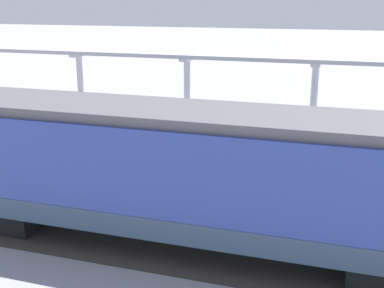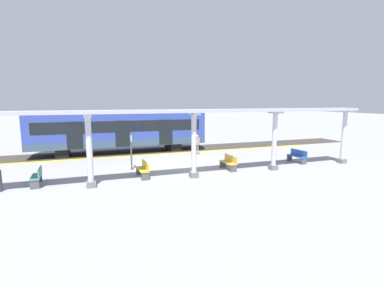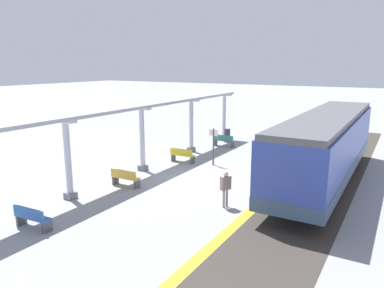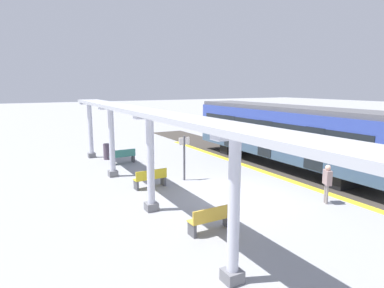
# 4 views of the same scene
# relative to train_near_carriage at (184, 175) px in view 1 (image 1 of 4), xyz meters

# --- Properties ---
(ground_plane) EXTENTS (176.00, 176.00, 0.00)m
(ground_plane) POSITION_rel_train_near_carriage_xyz_m (5.62, 3.00, -1.83)
(ground_plane) COLOR gray
(tactile_edge_strip) EXTENTS (0.43, 26.82, 0.01)m
(tactile_edge_strip) POSITION_rel_train_near_carriage_xyz_m (1.81, 3.00, -1.83)
(tactile_edge_strip) COLOR gold
(tactile_edge_strip) RESTS_ON ground
(trackbed) EXTENTS (3.20, 38.82, 0.01)m
(trackbed) POSITION_rel_train_near_carriage_xyz_m (-0.01, 3.00, -1.83)
(trackbed) COLOR #38332D
(trackbed) RESTS_ON ground
(train_near_carriage) EXTENTS (2.65, 13.69, 3.48)m
(train_near_carriage) POSITION_rel_train_near_carriage_xyz_m (0.00, 0.00, 0.00)
(train_near_carriage) COLOR #2E4299
(train_near_carriage) RESTS_ON ground
(canopy_pillar_second) EXTENTS (1.10, 0.44, 3.56)m
(canopy_pillar_second) POSITION_rel_train_near_carriage_xyz_m (9.21, -2.40, -0.03)
(canopy_pillar_second) COLOR slate
(canopy_pillar_second) RESTS_ON ground
(canopy_pillar_third) EXTENTS (1.10, 0.44, 3.56)m
(canopy_pillar_third) POSITION_rel_train_near_carriage_xyz_m (9.21, 2.93, -0.03)
(canopy_pillar_third) COLOR slate
(canopy_pillar_third) RESTS_ON ground
(canopy_pillar_fourth) EXTENTS (1.10, 0.44, 3.56)m
(canopy_pillar_fourth) POSITION_rel_train_near_carriage_xyz_m (9.21, 8.11, -0.03)
(canopy_pillar_fourth) COLOR slate
(canopy_pillar_fourth) RESTS_ON ground
(canopy_beam) EXTENTS (1.20, 21.97, 0.16)m
(canopy_beam) POSITION_rel_train_near_carriage_xyz_m (9.21, 3.05, 1.81)
(canopy_beam) COLOR #A8AAB2
(canopy_beam) RESTS_ON canopy_pillar_nearest
(bench_near_end) EXTENTS (1.52, 0.52, 0.86)m
(bench_near_end) POSITION_rel_train_near_carriage_xyz_m (7.99, 10.94, -1.39)
(bench_near_end) COLOR #2A5AAA
(bench_near_end) RESTS_ON ground
(bench_mid_platform) EXTENTS (1.51, 0.48, 0.86)m
(bench_mid_platform) POSITION_rel_train_near_carriage_xyz_m (8.22, 5.59, -1.39)
(bench_mid_platform) COLOR gold
(bench_mid_platform) RESTS_ON ground
(bench_far_end) EXTENTS (1.52, 0.52, 0.86)m
(bench_far_end) POSITION_rel_train_near_carriage_xyz_m (8.22, 0.34, -1.39)
(bench_far_end) COLOR gold
(bench_far_end) RESTS_ON ground
(bench_extra_slot) EXTENTS (1.52, 0.52, 0.86)m
(bench_extra_slot) POSITION_rel_train_near_carriage_xyz_m (7.93, -4.90, -1.39)
(bench_extra_slot) COLOR #397F72
(bench_extra_slot) RESTS_ON ground
(platform_info_sign) EXTENTS (0.56, 0.10, 2.20)m
(platform_info_sign) POSITION_rel_train_near_carriage_xyz_m (6.30, -0.05, -0.50)
(platform_info_sign) COLOR #4C4C51
(platform_info_sign) RESTS_ON ground
(passenger_waiting_near_edge) EXTENTS (0.39, 0.49, 1.56)m
(passenger_waiting_near_edge) POSITION_rel_train_near_carriage_xyz_m (2.88, 5.52, -0.86)
(passenger_waiting_near_edge) COLOR gray
(passenger_waiting_near_edge) RESTS_ON ground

